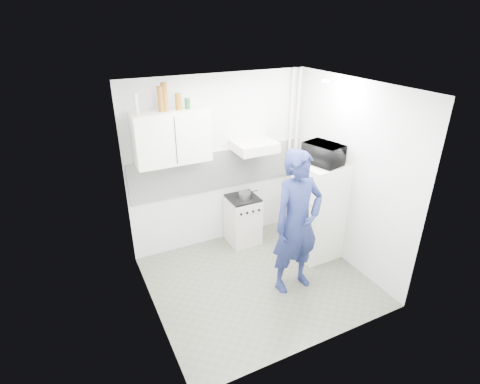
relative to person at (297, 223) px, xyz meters
name	(u,v)px	position (x,y,z in m)	size (l,w,h in m)	color
floor	(258,281)	(-0.38, 0.27, -0.96)	(2.80, 2.80, 0.00)	#5A5C4E
ceiling	(263,87)	(-0.38, 0.27, 1.64)	(2.80, 2.80, 0.00)	white
wall_back	(220,163)	(-0.38, 1.52, 0.34)	(2.80, 2.80, 0.00)	silver
wall_left	(147,221)	(-1.78, 0.27, 0.34)	(2.60, 2.60, 0.00)	silver
wall_right	(349,176)	(1.02, 0.27, 0.34)	(2.60, 2.60, 0.00)	silver
person	(297,223)	(0.00, 0.00, 0.00)	(0.70, 0.46, 1.91)	navy
stove	(243,220)	(-0.12, 1.27, -0.58)	(0.47, 0.47, 0.75)	silver
fridge	(318,210)	(0.72, 0.49, -0.23)	(0.60, 0.60, 1.46)	white
stove_top	(243,198)	(-0.12, 1.27, -0.19)	(0.45, 0.45, 0.03)	black
saucepan	(245,195)	(-0.10, 1.24, -0.13)	(0.18, 0.18, 0.10)	silver
microwave	(324,154)	(0.72, 0.49, 0.64)	(0.35, 0.51, 0.28)	black
bottle_a	(136,104)	(-1.54, 1.35, 1.37)	(0.06, 0.06, 0.26)	silver
bottle_c	(161,99)	(-1.23, 1.35, 1.40)	(0.08, 0.08, 0.31)	brown
bottle_d	(165,97)	(-1.18, 1.35, 1.42)	(0.08, 0.08, 0.36)	brown
canister_a	(178,101)	(-1.01, 1.35, 1.35)	(0.08, 0.08, 0.21)	brown
canister_b	(187,103)	(-0.89, 1.35, 1.31)	(0.07, 0.07, 0.14)	#144C1E
upper_cabinet	(172,137)	(-1.13, 1.35, 0.89)	(1.00, 0.35, 0.70)	white
range_hood	(254,146)	(0.07, 1.27, 0.61)	(0.60, 0.50, 0.14)	silver
backsplash	(220,169)	(-0.38, 1.51, 0.24)	(2.74, 0.03, 0.60)	white
pipe_a	(295,152)	(0.92, 1.44, 0.34)	(0.05, 0.05, 2.60)	silver
pipe_b	(289,153)	(0.80, 1.44, 0.34)	(0.04, 0.04, 2.60)	silver
ceiling_spot_fixture	(326,81)	(0.62, 0.47, 1.61)	(0.10, 0.10, 0.02)	white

